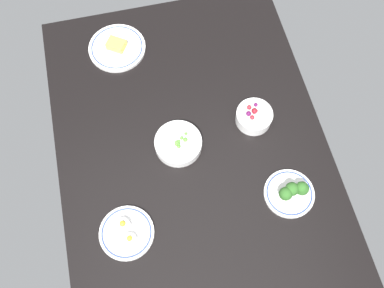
# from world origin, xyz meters

# --- Properties ---
(dining_table) EXTENTS (1.33, 0.96, 0.04)m
(dining_table) POSITION_xyz_m (0.00, 0.00, 0.02)
(dining_table) COLOR black
(dining_table) RESTS_ON ground
(bowl_peas) EXTENTS (0.17, 0.17, 0.05)m
(bowl_peas) POSITION_xyz_m (0.01, 0.05, 0.06)
(bowl_peas) COLOR white
(bowl_peas) RESTS_ON dining_table
(plate_eggs) EXTENTS (0.18, 0.18, 0.05)m
(plate_eggs) POSITION_xyz_m (-0.26, 0.28, 0.05)
(plate_eggs) COLOR white
(plate_eggs) RESTS_ON dining_table
(plate_broccoli) EXTENTS (0.17, 0.17, 0.08)m
(plate_broccoli) POSITION_xyz_m (-0.25, -0.29, 0.07)
(plate_broccoli) COLOR white
(plate_broccoli) RESTS_ON dining_table
(bowl_berries) EXTENTS (0.13, 0.13, 0.07)m
(bowl_berries) POSITION_xyz_m (0.05, -0.24, 0.07)
(bowl_berries) COLOR white
(bowl_berries) RESTS_ON dining_table
(plate_cheese) EXTENTS (0.22, 0.22, 0.04)m
(plate_cheese) POSITION_xyz_m (0.48, 0.19, 0.05)
(plate_cheese) COLOR white
(plate_cheese) RESTS_ON dining_table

